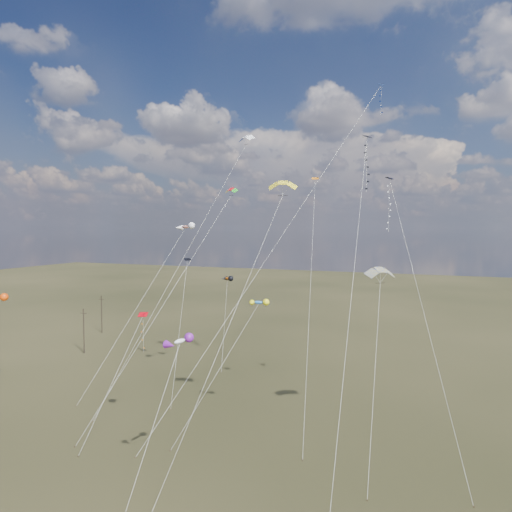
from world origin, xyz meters
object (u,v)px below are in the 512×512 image
at_px(utility_pole_near, 84,331).
at_px(diamond_black_high, 365,179).
at_px(utility_pole_far, 102,314).
at_px(parafoil_yellow, 282,183).

xyz_separation_m(utility_pole_near, diamond_black_high, (51.50, -16.04, 23.22)).
bearing_deg(utility_pole_near, diamond_black_high, -17.30).
distance_m(utility_pole_near, diamond_black_high, 58.72).
bearing_deg(utility_pole_far, parafoil_yellow, -32.85).
xyz_separation_m(utility_pole_near, parafoil_yellow, (43.86, -19.48, 22.77)).
bearing_deg(diamond_black_high, parafoil_yellow, -155.73).
xyz_separation_m(utility_pole_near, utility_pole_far, (-8.00, 14.00, 0.00)).
height_order(utility_pole_near, diamond_black_high, diamond_black_high).
distance_m(utility_pole_near, parafoil_yellow, 53.12).
bearing_deg(parafoil_yellow, utility_pole_far, 147.15).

